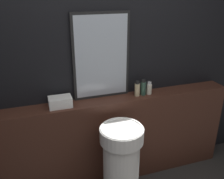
# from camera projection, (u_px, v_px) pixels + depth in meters

# --- Properties ---
(wall_back) EXTENTS (8.00, 0.06, 2.50)m
(wall_back) POSITION_uv_depth(u_px,v_px,m) (110.00, 67.00, 2.50)
(wall_back) COLOR black
(wall_back) RESTS_ON ground_plane
(vanity_counter) EXTENTS (2.54, 0.23, 0.97)m
(vanity_counter) POSITION_uv_depth(u_px,v_px,m) (115.00, 139.00, 2.68)
(vanity_counter) COLOR #422319
(vanity_counter) RESTS_ON ground_plane
(pedestal_sink) EXTENTS (0.39, 0.39, 0.87)m
(pedestal_sink) POSITION_uv_depth(u_px,v_px,m) (121.00, 165.00, 2.33)
(pedestal_sink) COLOR white
(pedestal_sink) RESTS_ON ground_plane
(mirror) EXTENTS (0.56, 0.03, 0.83)m
(mirror) POSITION_uv_depth(u_px,v_px,m) (101.00, 57.00, 2.38)
(mirror) COLOR black
(mirror) RESTS_ON vanity_counter
(towel_stack) EXTENTS (0.21, 0.14, 0.09)m
(towel_stack) POSITION_uv_depth(u_px,v_px,m) (60.00, 102.00, 2.31)
(towel_stack) COLOR white
(towel_stack) RESTS_ON vanity_counter
(shampoo_bottle) EXTENTS (0.05, 0.05, 0.16)m
(shampoo_bottle) POSITION_uv_depth(u_px,v_px,m) (137.00, 89.00, 2.53)
(shampoo_bottle) COLOR #C6B284
(shampoo_bottle) RESTS_ON vanity_counter
(conditioner_bottle) EXTENTS (0.05, 0.05, 0.17)m
(conditioner_bottle) POSITION_uv_depth(u_px,v_px,m) (143.00, 88.00, 2.55)
(conditioner_bottle) COLOR #2D4C3D
(conditioner_bottle) RESTS_ON vanity_counter
(lotion_bottle) EXTENTS (0.05, 0.05, 0.13)m
(lotion_bottle) POSITION_uv_depth(u_px,v_px,m) (149.00, 88.00, 2.58)
(lotion_bottle) COLOR beige
(lotion_bottle) RESTS_ON vanity_counter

